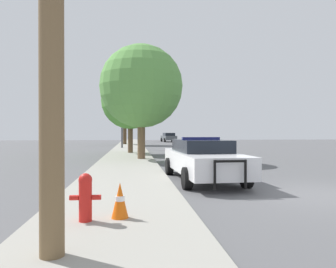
% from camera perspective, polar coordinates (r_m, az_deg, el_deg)
% --- Properties ---
extents(ground_plane, '(110.00, 110.00, 0.00)m').
position_cam_1_polar(ground_plane, '(9.60, 24.25, -9.64)').
color(ground_plane, '#565659').
extents(sidewalk_left, '(3.00, 110.00, 0.13)m').
position_cam_1_polar(sidewalk_left, '(8.32, -8.31, -10.72)').
color(sidewalk_left, '#99968C').
rests_on(sidewalk_left, ground_plane).
extents(police_car, '(2.22, 5.49, 1.48)m').
position_cam_1_polar(police_car, '(11.33, 6.01, -4.25)').
color(police_car, white).
rests_on(police_car, ground_plane).
extents(fire_hydrant, '(0.53, 0.23, 0.83)m').
position_cam_1_polar(fire_hydrant, '(5.90, -14.19, -10.37)').
color(fire_hydrant, red).
rests_on(fire_hydrant, sidewalk_left).
extents(traffic_light, '(4.16, 0.35, 4.67)m').
position_cam_1_polar(traffic_light, '(31.04, -4.82, 3.80)').
color(traffic_light, '#424247').
rests_on(traffic_light, sidewalk_left).
extents(car_background_distant, '(2.30, 4.78, 1.44)m').
position_cam_1_polar(car_background_distant, '(52.09, 0.11, -0.54)').
color(car_background_distant, '#474C51').
rests_on(car_background_distant, ground_plane).
extents(tree_sidewalk_mid, '(4.20, 4.20, 5.91)m').
position_cam_1_polar(tree_sidewalk_mid, '(23.93, -6.57, 5.87)').
color(tree_sidewalk_mid, brown).
rests_on(tree_sidewalk_mid, sidewalk_left).
extents(tree_sidewalk_near, '(4.70, 4.70, 6.45)m').
position_cam_1_polar(tree_sidewalk_near, '(18.75, -4.68, 8.25)').
color(tree_sidewalk_near, brown).
rests_on(tree_sidewalk_near, sidewalk_left).
extents(tree_sidewalk_far, '(4.70, 4.70, 7.25)m').
position_cam_1_polar(tree_sidewalk_far, '(40.17, -7.54, 5.23)').
color(tree_sidewalk_far, '#4C3823').
rests_on(tree_sidewalk_far, sidewalk_left).
extents(traffic_cone, '(0.31, 0.31, 0.64)m').
position_cam_1_polar(traffic_cone, '(6.02, -8.37, -11.33)').
color(traffic_cone, orange).
rests_on(traffic_cone, sidewalk_left).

